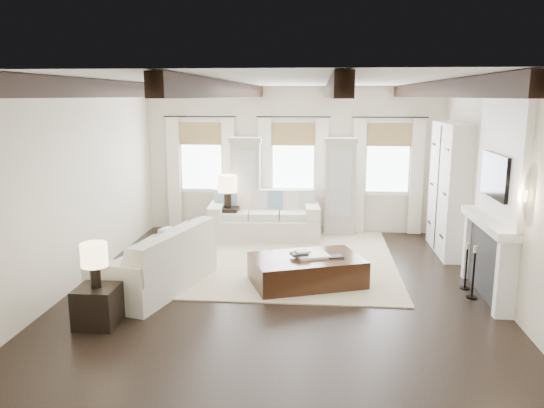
# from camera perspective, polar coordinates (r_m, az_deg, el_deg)

# --- Properties ---
(ground) EXTENTS (7.50, 7.50, 0.00)m
(ground) POSITION_cam_1_polar(r_m,az_deg,el_deg) (8.47, 0.95, -9.14)
(ground) COLOR black
(ground) RESTS_ON ground
(room_shell) EXTENTS (6.54, 7.54, 3.22)m
(room_shell) POSITION_cam_1_polar(r_m,az_deg,el_deg) (8.87, 6.25, 4.34)
(room_shell) COLOR silver
(room_shell) RESTS_ON ground
(area_rug) EXTENTS (3.79, 4.33, 0.02)m
(area_rug) POSITION_cam_1_polar(r_m,az_deg,el_deg) (9.92, 2.01, -5.95)
(area_rug) COLOR beige
(area_rug) RESTS_ON ground
(sofa_back) EXTENTS (2.40, 1.22, 1.00)m
(sofa_back) POSITION_cam_1_polar(r_m,az_deg,el_deg) (11.38, -0.82, -1.56)
(sofa_back) COLOR silver
(sofa_back) RESTS_ON ground
(sofa_left) EXTENTS (1.58, 2.44, 0.97)m
(sofa_left) POSITION_cam_1_polar(r_m,az_deg,el_deg) (8.55, -11.99, -6.39)
(sofa_left) COLOR silver
(sofa_left) RESTS_ON ground
(ottoman) EXTENTS (1.99, 1.60, 0.45)m
(ottoman) POSITION_cam_1_polar(r_m,az_deg,el_deg) (8.63, 3.74, -7.16)
(ottoman) COLOR black
(ottoman) RESTS_ON ground
(tray) EXTENTS (0.60, 0.53, 0.04)m
(tray) POSITION_cam_1_polar(r_m,az_deg,el_deg) (8.58, 4.39, -5.54)
(tray) COLOR white
(tray) RESTS_ON ottoman
(book_lower) EXTENTS (0.31, 0.28, 0.04)m
(book_lower) POSITION_cam_1_polar(r_m,az_deg,el_deg) (8.52, 2.94, -5.37)
(book_lower) COLOR #262628
(book_lower) RESTS_ON tray
(book_upper) EXTENTS (0.26, 0.23, 0.03)m
(book_upper) POSITION_cam_1_polar(r_m,az_deg,el_deg) (8.52, 3.33, -5.13)
(book_upper) COLOR beige
(book_upper) RESTS_ON book_lower
(book_loose) EXTENTS (0.29, 0.25, 0.03)m
(book_loose) POSITION_cam_1_polar(r_m,az_deg,el_deg) (8.58, 6.81, -5.64)
(book_loose) COLOR #262628
(book_loose) RESTS_ON ottoman
(side_table_front) EXTENTS (0.53, 0.53, 0.53)m
(side_table_front) POSITION_cam_1_polar(r_m,az_deg,el_deg) (7.49, -18.25, -10.39)
(side_table_front) COLOR black
(side_table_front) RESTS_ON ground
(lamp_front) EXTENTS (0.35, 0.35, 0.60)m
(lamp_front) POSITION_cam_1_polar(r_m,az_deg,el_deg) (7.28, -18.58, -5.47)
(lamp_front) COLOR black
(lamp_front) RESTS_ON side_table_front
(side_table_back) EXTENTS (0.45, 0.45, 0.67)m
(side_table_back) POSITION_cam_1_polar(r_m,az_deg,el_deg) (11.33, -4.74, -2.04)
(side_table_back) COLOR black
(side_table_back) RESTS_ON ground
(lamp_back) EXTENTS (0.40, 0.40, 0.69)m
(lamp_back) POSITION_cam_1_polar(r_m,az_deg,el_deg) (11.17, -4.81, 1.98)
(lamp_back) COLOR black
(lamp_back) RESTS_ON side_table_back
(candlestick_near) EXTENTS (0.17, 0.17, 0.82)m
(candlestick_near) POSITION_cam_1_polar(r_m,az_deg,el_deg) (8.55, 20.84, -7.30)
(candlestick_near) COLOR black
(candlestick_near) RESTS_ON ground
(candlestick_far) EXTENTS (0.15, 0.15, 0.75)m
(candlestick_far) POSITION_cam_1_polar(r_m,az_deg,el_deg) (8.92, 20.14, -6.66)
(candlestick_far) COLOR black
(candlestick_far) RESTS_ON ground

